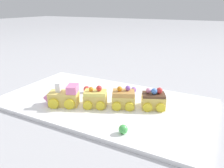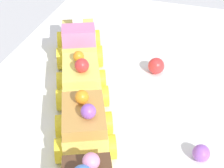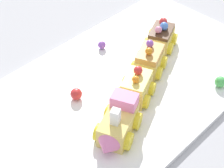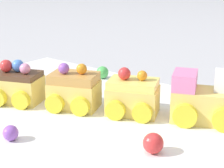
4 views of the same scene
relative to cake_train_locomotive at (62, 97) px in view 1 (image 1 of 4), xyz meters
name	(u,v)px [view 1 (image 1 of 4)]	position (x,y,z in m)	size (l,w,h in m)	color
ground_plane	(104,104)	(-0.11, -0.09, -0.04)	(10.00, 10.00, 0.00)	#B2B2B7
display_board	(104,102)	(-0.11, -0.09, -0.03)	(0.75, 0.42, 0.01)	white
cake_train_locomotive	(62,97)	(0.00, 0.00, 0.00)	(0.13, 0.10, 0.08)	#EACC66
cake_car_lemon	(95,99)	(-0.11, -0.05, 0.00)	(0.09, 0.09, 0.07)	#EACC66
cake_car_caramel	(123,99)	(-0.19, -0.08, 0.00)	(0.09, 0.09, 0.07)	#EACC66
cake_car_chocolate	(153,100)	(-0.29, -0.12, 0.00)	(0.09, 0.09, 0.07)	#EACC66
gumball_purple	(134,90)	(-0.18, -0.22, -0.02)	(0.02, 0.02, 0.02)	#9956C6
gumball_red	(87,89)	(-0.01, -0.13, -0.01)	(0.03, 0.03, 0.03)	red
gumball_green	(123,129)	(-0.26, 0.07, -0.02)	(0.02, 0.02, 0.02)	#4CBC56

